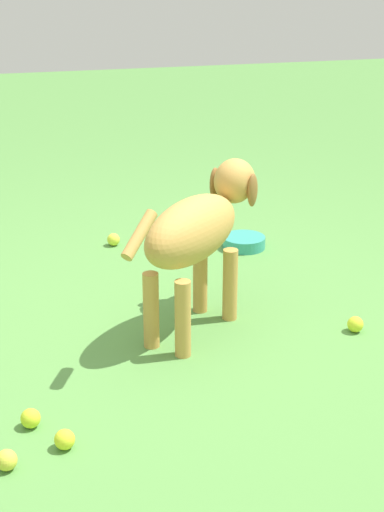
{
  "coord_description": "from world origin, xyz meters",
  "views": [
    {
      "loc": [
        2.82,
        -0.67,
        1.49
      ],
      "look_at": [
        0.0,
        0.08,
        0.33
      ],
      "focal_mm": 56.16,
      "sensor_mm": 36.0,
      "label": 1
    }
  ],
  "objects": [
    {
      "name": "ground",
      "position": [
        0.0,
        0.0,
        0.0
      ],
      "size": [
        14.0,
        14.0,
        0.0
      ],
      "primitive_type": "plane",
      "color": "#548C42"
    },
    {
      "name": "dog",
      "position": [
        -0.03,
        0.12,
        0.43
      ],
      "size": [
        0.7,
        0.72,
        0.65
      ],
      "rotation": [
        0.0,
        0.0,
        2.34
      ],
      "color": "#C69347",
      "rests_on": "ground"
    },
    {
      "name": "tennis_ball_0",
      "position": [
        0.53,
        -0.61,
        0.03
      ],
      "size": [
        0.07,
        0.07,
        0.07
      ],
      "primitive_type": "sphere",
      "color": "#CBE32B",
      "rests_on": "ground"
    },
    {
      "name": "tennis_ball_1",
      "position": [
        0.17,
        0.72,
        0.03
      ],
      "size": [
        0.07,
        0.07,
        0.07
      ],
      "primitive_type": "sphere",
      "color": "#CFE22E",
      "rests_on": "ground"
    },
    {
      "name": "tennis_ball_2",
      "position": [
        0.68,
        -0.51,
        0.03
      ],
      "size": [
        0.07,
        0.07,
        0.07
      ],
      "primitive_type": "sphere",
      "color": "yellow",
      "rests_on": "ground"
    },
    {
      "name": "tennis_ball_3",
      "position": [
        0.74,
        -0.7,
        0.03
      ],
      "size": [
        0.07,
        0.07,
        0.07
      ],
      "primitive_type": "sphere",
      "color": "#D5D13F",
      "rests_on": "ground"
    },
    {
      "name": "tennis_ball_4",
      "position": [
        -1.05,
        -0.07,
        0.03
      ],
      "size": [
        0.07,
        0.07,
        0.07
      ],
      "primitive_type": "sphere",
      "color": "#D8E23D",
      "rests_on": "ground"
    },
    {
      "name": "water_bowl",
      "position": [
        -0.85,
        0.58,
        0.03
      ],
      "size": [
        0.22,
        0.22,
        0.06
      ],
      "primitive_type": "cylinder",
      "color": "teal",
      "rests_on": "ground"
    }
  ]
}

